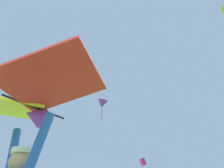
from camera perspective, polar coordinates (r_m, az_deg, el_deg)
held_stunt_kite at (r=2.26m, az=-25.25°, el=-4.98°), size 2.12×1.19×0.43m
distant_kite_magenta_high_left at (r=30.16m, az=10.12°, el=-23.89°), size 1.04×1.07×1.16m
distant_kite_purple_overhead_distant at (r=23.56m, az=-3.24°, el=-6.56°), size 1.86×1.76×3.25m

